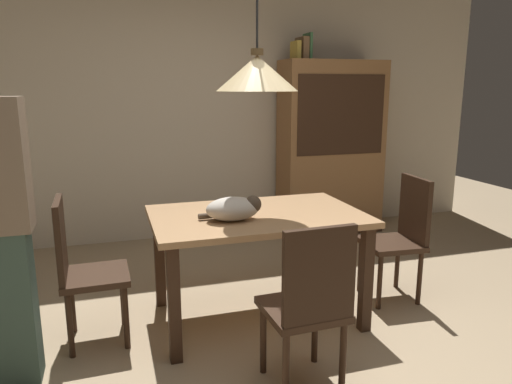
# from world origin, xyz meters

# --- Properties ---
(ground) EXTENTS (10.00, 10.00, 0.00)m
(ground) POSITION_xyz_m (0.00, 0.00, 0.00)
(ground) COLOR tan
(back_wall) EXTENTS (6.40, 0.10, 2.90)m
(back_wall) POSITION_xyz_m (0.00, 2.65, 1.45)
(back_wall) COLOR beige
(back_wall) RESTS_ON ground
(dining_table) EXTENTS (1.40, 0.90, 0.75)m
(dining_table) POSITION_xyz_m (-0.09, 0.59, 0.65)
(dining_table) COLOR tan
(dining_table) RESTS_ON ground
(chair_near_front) EXTENTS (0.42, 0.42, 0.93)m
(chair_near_front) POSITION_xyz_m (-0.09, -0.29, 0.51)
(chair_near_front) COLOR #382316
(chair_near_front) RESTS_ON ground
(chair_left_side) EXTENTS (0.41, 0.41, 0.93)m
(chair_left_side) POSITION_xyz_m (-1.22, 0.58, 0.51)
(chair_left_side) COLOR #382316
(chair_left_side) RESTS_ON ground
(chair_right_side) EXTENTS (0.43, 0.43, 0.93)m
(chair_right_side) POSITION_xyz_m (1.04, 0.58, 0.51)
(chair_right_side) COLOR #382316
(chair_right_side) RESTS_ON ground
(cat_sleeping) EXTENTS (0.39, 0.23, 0.16)m
(cat_sleeping) POSITION_xyz_m (-0.28, 0.47, 0.83)
(cat_sleeping) COLOR beige
(cat_sleeping) RESTS_ON dining_table
(pendant_lamp) EXTENTS (0.52, 0.52, 1.30)m
(pendant_lamp) POSITION_xyz_m (-0.09, 0.59, 1.66)
(pendant_lamp) COLOR beige
(hutch_bookcase) EXTENTS (1.12, 0.45, 1.85)m
(hutch_bookcase) POSITION_xyz_m (1.29, 2.32, 0.89)
(hutch_bookcase) COLOR olive
(hutch_bookcase) RESTS_ON ground
(book_yellow_short) EXTENTS (0.04, 0.20, 0.18)m
(book_yellow_short) POSITION_xyz_m (0.86, 2.32, 1.94)
(book_yellow_short) COLOR gold
(book_yellow_short) RESTS_ON hutch_bookcase
(book_brown_thick) EXTENTS (0.06, 0.24, 0.22)m
(book_brown_thick) POSITION_xyz_m (0.93, 2.32, 1.96)
(book_brown_thick) COLOR brown
(book_brown_thick) RESTS_ON hutch_bookcase
(book_green_slim) EXTENTS (0.03, 0.20, 0.26)m
(book_green_slim) POSITION_xyz_m (0.99, 2.32, 1.98)
(book_green_slim) COLOR #427A4C
(book_green_slim) RESTS_ON hutch_bookcase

